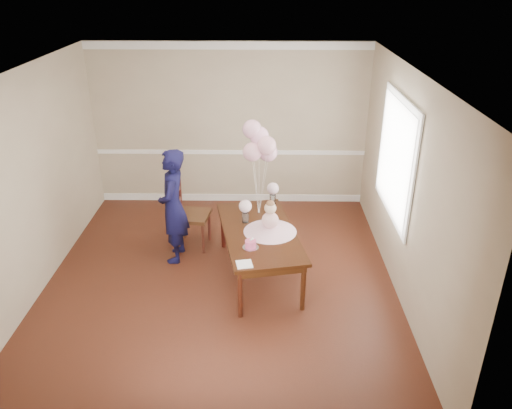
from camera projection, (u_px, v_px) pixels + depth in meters
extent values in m
cube|color=#36160D|center=(220.00, 281.00, 6.54)|extent=(4.50, 5.00, 0.00)
cube|color=silver|center=(213.00, 72.00, 5.37)|extent=(4.50, 5.00, 0.02)
cube|color=tan|center=(230.00, 126.00, 8.21)|extent=(4.50, 0.02, 2.70)
cube|color=tan|center=(188.00, 322.00, 3.70)|extent=(4.50, 0.02, 2.70)
cube|color=tan|center=(30.00, 186.00, 5.99)|extent=(0.02, 5.00, 2.70)
cube|color=tan|center=(406.00, 188.00, 5.92)|extent=(0.02, 5.00, 2.70)
cube|color=white|center=(231.00, 152.00, 8.39)|extent=(4.50, 0.02, 0.07)
cube|color=white|center=(228.00, 46.00, 7.64)|extent=(4.50, 0.02, 0.12)
cube|color=white|center=(232.00, 197.00, 8.76)|extent=(4.50, 0.02, 0.12)
cube|color=white|center=(396.00, 158.00, 6.29)|extent=(0.02, 1.66, 1.56)
cube|color=white|center=(394.00, 158.00, 6.29)|extent=(0.01, 1.50, 1.40)
cube|color=black|center=(259.00, 232.00, 6.40)|extent=(1.22, 1.93, 0.04)
cube|color=black|center=(259.00, 237.00, 6.42)|extent=(1.12, 1.82, 0.09)
cylinder|color=black|center=(240.00, 294.00, 5.75)|extent=(0.07, 0.07, 0.63)
cylinder|color=black|center=(303.00, 287.00, 5.87)|extent=(0.07, 0.07, 0.63)
cylinder|color=black|center=(223.00, 228.00, 7.21)|extent=(0.07, 0.07, 0.63)
cylinder|color=black|center=(274.00, 223.00, 7.33)|extent=(0.07, 0.07, 0.63)
cone|color=#E5A9BE|center=(270.00, 228.00, 6.35)|extent=(0.80, 0.80, 0.09)
sphere|color=pink|center=(270.00, 220.00, 6.30)|extent=(0.21, 0.21, 0.21)
sphere|color=beige|center=(270.00, 208.00, 6.23)|extent=(0.15, 0.15, 0.15)
sphere|color=brown|center=(270.00, 204.00, 6.20)|extent=(0.11, 0.11, 0.11)
cylinder|color=#B6B6BA|center=(251.00, 247.00, 6.00)|extent=(0.23, 0.23, 0.01)
cylinder|color=#D84475|center=(251.00, 244.00, 5.98)|extent=(0.16, 0.16, 0.09)
sphere|color=silver|center=(251.00, 240.00, 5.95)|extent=(0.03, 0.03, 0.03)
sphere|color=white|center=(253.00, 239.00, 5.97)|extent=(0.03, 0.03, 0.03)
cylinder|color=silver|center=(245.00, 217.00, 6.57)|extent=(0.11, 0.11, 0.14)
sphere|color=silver|center=(245.00, 206.00, 6.50)|extent=(0.17, 0.17, 0.17)
cylinder|color=silver|center=(273.00, 199.00, 7.08)|extent=(0.11, 0.11, 0.14)
sphere|color=silver|center=(273.00, 189.00, 7.01)|extent=(0.17, 0.17, 0.17)
cube|color=white|center=(244.00, 264.00, 5.66)|extent=(0.21, 0.21, 0.01)
cylinder|color=silver|center=(259.00, 213.00, 6.83)|extent=(0.04, 0.04, 0.02)
sphere|color=#DB9BAC|center=(252.00, 152.00, 6.44)|extent=(0.25, 0.25, 0.25)
sphere|color=#DD9CAF|center=(267.00, 146.00, 6.39)|extent=(0.25, 0.25, 0.25)
sphere|color=#F0AACE|center=(259.00, 136.00, 6.46)|extent=(0.25, 0.25, 0.25)
sphere|color=#E19FBD|center=(252.00, 129.00, 6.42)|extent=(0.25, 0.25, 0.25)
sphere|color=#E19FBA|center=(268.00, 152.00, 6.55)|extent=(0.25, 0.25, 0.25)
cylinder|color=white|center=(256.00, 188.00, 6.66)|extent=(0.08, 0.02, 0.75)
cylinder|color=white|center=(263.00, 185.00, 6.64)|extent=(0.10, 0.03, 0.84)
cylinder|color=white|center=(259.00, 180.00, 6.67)|extent=(0.00, 0.09, 0.93)
cylinder|color=white|center=(256.00, 177.00, 6.65)|extent=(0.09, 0.08, 1.01)
cylinder|color=silver|center=(263.00, 188.00, 6.72)|extent=(0.11, 0.09, 0.69)
cube|color=#3A1F0F|center=(192.00, 216.00, 7.18)|extent=(0.53, 0.53, 0.05)
cylinder|color=#3C1F10|center=(177.00, 237.00, 7.14)|extent=(0.05, 0.05, 0.47)
cylinder|color=#35150E|center=(203.00, 239.00, 7.09)|extent=(0.05, 0.05, 0.47)
cylinder|color=#391B0F|center=(184.00, 224.00, 7.48)|extent=(0.05, 0.05, 0.47)
cylinder|color=#3D1510|center=(209.00, 226.00, 7.44)|extent=(0.05, 0.05, 0.47)
cylinder|color=#38190F|center=(172.00, 201.00, 6.89)|extent=(0.05, 0.05, 0.61)
cylinder|color=#35110E|center=(180.00, 189.00, 7.24)|extent=(0.05, 0.05, 0.61)
cube|color=#361A0E|center=(177.00, 203.00, 7.12)|extent=(0.09, 0.43, 0.05)
cube|color=#371F0F|center=(176.00, 192.00, 7.05)|extent=(0.09, 0.43, 0.05)
cube|color=#3E1711|center=(175.00, 181.00, 6.97)|extent=(0.09, 0.43, 0.05)
imported|color=black|center=(173.00, 206.00, 6.73)|extent=(0.40, 0.59, 1.61)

